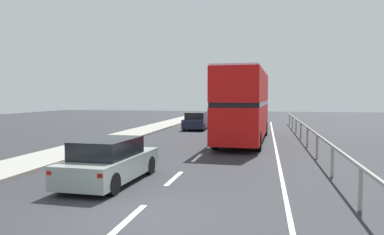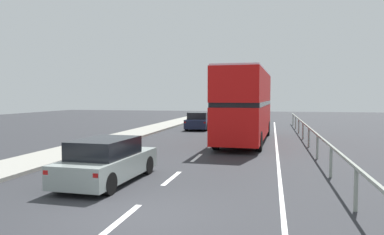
# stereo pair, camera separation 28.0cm
# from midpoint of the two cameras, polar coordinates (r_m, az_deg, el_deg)

# --- Properties ---
(ground_plane) EXTENTS (73.16, 120.00, 0.10)m
(ground_plane) POSITION_cam_midpoint_polar(r_m,az_deg,el_deg) (9.01, -9.92, -14.87)
(ground_plane) COLOR #282A2E
(lane_paint_markings) EXTENTS (3.69, 46.00, 0.01)m
(lane_paint_markings) POSITION_cam_midpoint_polar(r_m,az_deg,el_deg) (16.88, 7.73, -6.11)
(lane_paint_markings) COLOR silver
(lane_paint_markings) RESTS_ON ground
(bridge_side_railing) EXTENTS (0.10, 42.00, 1.10)m
(bridge_side_railing) POSITION_cam_midpoint_polar(r_m,az_deg,el_deg) (17.21, 18.31, -3.06)
(bridge_side_railing) COLOR gray
(bridge_side_railing) RESTS_ON ground
(double_decker_bus_red) EXTENTS (2.86, 10.71, 4.29)m
(double_decker_bus_red) POSITION_cam_midpoint_polar(r_m,az_deg,el_deg) (22.51, 7.71, 2.11)
(double_decker_bus_red) COLOR red
(double_decker_bus_red) RESTS_ON ground
(hatchback_car_near) EXTENTS (1.92, 4.35, 1.42)m
(hatchback_car_near) POSITION_cam_midpoint_polar(r_m,az_deg,el_deg) (12.14, -13.20, -6.62)
(hatchback_car_near) COLOR gray
(hatchback_car_near) RESTS_ON ground
(sedan_car_ahead) EXTENTS (1.89, 4.22, 1.44)m
(sedan_car_ahead) POSITION_cam_midpoint_polar(r_m,az_deg,el_deg) (30.64, 0.42, -0.56)
(sedan_car_ahead) COLOR #171F38
(sedan_car_ahead) RESTS_ON ground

